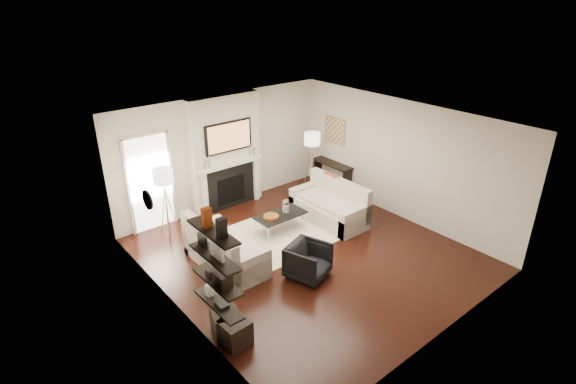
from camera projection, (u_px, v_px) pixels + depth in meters
room_envelope at (308, 193)px, 8.42m from camera, size 6.00×6.00×6.00m
chimney_breast at (226, 153)px, 10.44m from camera, size 1.80×0.25×2.70m
fireplace_surround at (231, 187)px, 10.69m from camera, size 1.30×0.02×1.04m
firebox at (231, 190)px, 10.71m from camera, size 0.75×0.02×0.65m
mantel_pilaster_l at (205, 195)px, 10.24m from camera, size 0.12×0.08×1.10m
mantel_pilaster_r at (256, 179)px, 11.07m from camera, size 0.12×0.08×1.10m
mantel_shelf at (231, 164)px, 10.40m from camera, size 1.70×0.18×0.07m
tv_body at (229, 137)px, 10.14m from camera, size 1.20×0.06×0.70m
tv_screen at (229, 137)px, 10.12m from camera, size 1.10×0.00×0.62m
candlestick_l_tall at (209, 162)px, 10.01m from camera, size 0.04×0.04×0.30m
candlestick_l_short at (204, 165)px, 9.95m from camera, size 0.04×0.04×0.24m
candlestick_r_tall at (250, 152)px, 10.65m from camera, size 0.04×0.04×0.30m
candlestick_r_short at (254, 152)px, 10.74m from camera, size 0.04×0.04×0.24m
hallway_panel at (150, 183)px, 9.56m from camera, size 0.90×0.02×2.10m
door_trim_l at (129, 190)px, 9.27m from camera, size 0.06×0.06×2.16m
door_trim_r at (171, 178)px, 9.83m from camera, size 0.06×0.06×2.16m
door_trim_top at (144, 135)px, 9.10m from camera, size 1.02×0.06×0.06m
rug at (276, 236)px, 9.63m from camera, size 2.60×2.00×0.01m
loveseat_left_base at (226, 255)px, 8.55m from camera, size 0.85×1.80×0.42m
loveseat_left_back at (209, 247)px, 8.23m from camera, size 0.18×1.80×0.80m
loveseat_left_arm_n at (250, 270)px, 7.95m from camera, size 0.85×0.18×0.60m
loveseat_left_arm_s at (204, 235)px, 9.08m from camera, size 0.85×0.18×0.60m
loveseat_left_cushion at (227, 243)px, 8.47m from camera, size 0.63×1.44×0.10m
pillow_left_orange at (200, 231)px, 8.35m from camera, size 0.10×0.42×0.42m
pillow_left_charcoal at (217, 244)px, 7.94m from camera, size 0.10×0.40×0.40m
loveseat_right_base at (328, 212)px, 10.19m from camera, size 0.85×1.80×0.42m
loveseat_right_back at (339, 195)px, 10.26m from camera, size 0.18×1.80×0.80m
loveseat_right_arm_n at (355, 221)px, 9.59m from camera, size 0.85×0.18×0.60m
loveseat_right_arm_s at (305, 197)px, 10.72m from camera, size 0.85×0.18×0.60m
loveseat_right_cushion at (327, 202)px, 10.06m from camera, size 0.63×1.44×0.10m
pillow_right_orange at (331, 183)px, 10.38m from camera, size 0.10×0.42×0.42m
pillow_right_charcoal at (349, 192)px, 9.97m from camera, size 0.10×0.40×0.40m
coffee_table at (280, 215)px, 9.64m from camera, size 1.10×0.55×0.04m
coffee_leg_nw at (268, 235)px, 9.29m from camera, size 0.02×0.02×0.38m
coffee_leg_ne at (304, 220)px, 9.87m from camera, size 0.02×0.02×0.38m
coffee_leg_sw at (256, 227)px, 9.60m from camera, size 0.02×0.02×0.38m
coffee_leg_se at (292, 213)px, 10.17m from camera, size 0.02×0.02×0.38m
hurricane_glass at (286, 206)px, 9.66m from camera, size 0.15×0.15×0.26m
hurricane_candle at (286, 209)px, 9.69m from camera, size 0.10×0.10×0.16m
copper_bowl at (271, 217)px, 9.48m from camera, size 0.33×0.33×0.05m
armchair at (308, 260)px, 8.15m from camera, size 0.87×0.84×0.71m
lamp_left_post at (168, 214)px, 9.25m from camera, size 0.02×0.02×1.20m
lamp_left_shade at (163, 176)px, 8.90m from camera, size 0.40×0.40×0.30m
lamp_left_leg_a at (172, 212)px, 9.31m from camera, size 0.25×0.02×1.23m
lamp_left_leg_b at (163, 213)px, 9.29m from camera, size 0.14×0.22×1.23m
lamp_left_leg_c at (167, 217)px, 9.15m from camera, size 0.14×0.22×1.23m
lamp_right_post at (312, 171)px, 11.42m from camera, size 0.02×0.02×1.20m
lamp_right_shade at (312, 139)px, 11.07m from camera, size 0.40×0.40×0.30m
lamp_right_leg_a at (315, 170)px, 11.48m from camera, size 0.25×0.02×1.23m
lamp_right_leg_b at (307, 170)px, 11.46m from camera, size 0.14×0.22×1.23m
lamp_right_leg_c at (312, 172)px, 11.32m from camera, size 0.14×0.22×1.23m
console_top at (332, 164)px, 11.52m from camera, size 0.35×1.20×0.04m
console_leg_n at (347, 184)px, 11.29m from camera, size 0.30×0.04×0.71m
console_leg_s at (317, 171)px, 12.06m from camera, size 0.30×0.04×0.71m
wall_art at (335, 131)px, 11.35m from camera, size 0.03×0.70×0.70m
shelf_bottom at (219, 304)px, 6.47m from camera, size 0.25×1.00×0.03m
shelf_lower at (217, 281)px, 6.31m from camera, size 0.25×1.00×0.04m
shelf_upper at (215, 257)px, 6.14m from camera, size 0.25×1.00×0.04m
shelf_top at (213, 232)px, 5.97m from camera, size 0.25×1.00×0.04m
decor_magfile_a at (222, 228)px, 5.74m from camera, size 0.12×0.10×0.28m
decor_magfile_b at (207, 218)px, 6.00m from camera, size 0.12×0.10×0.28m
decor_frame_a at (217, 251)px, 6.04m from camera, size 0.04×0.30×0.22m
decor_frame_b at (202, 241)px, 6.32m from camera, size 0.04×0.22×0.18m
decor_wine_rack at (223, 280)px, 6.14m from camera, size 0.18×0.25×0.20m
decor_box_small at (212, 273)px, 6.36m from camera, size 0.15×0.12×0.12m
decor_books at (222, 305)px, 6.39m from camera, size 0.14×0.20×0.05m
decor_box_tall at (209, 290)px, 6.60m from camera, size 0.10×0.10×0.18m
clock_rim at (148, 200)px, 7.33m from camera, size 0.04×0.34×0.34m
clock_face at (149, 199)px, 7.34m from camera, size 0.01×0.29×0.29m
ottoman_near at (226, 323)px, 6.84m from camera, size 0.50×0.50×0.40m
ottoman_far at (235, 332)px, 6.66m from camera, size 0.42×0.42×0.40m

